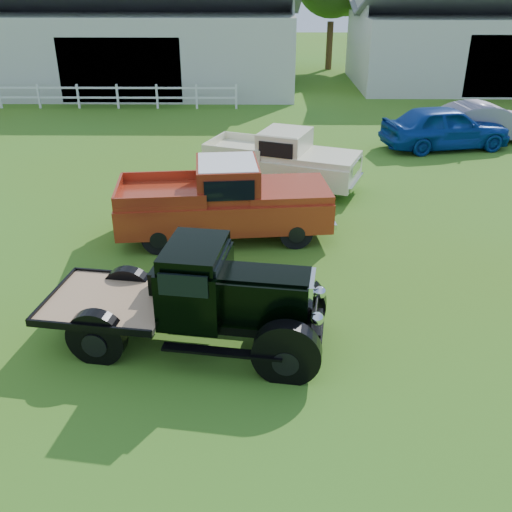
# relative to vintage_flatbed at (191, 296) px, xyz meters

# --- Properties ---
(ground) EXTENTS (120.00, 120.00, 0.00)m
(ground) POSITION_rel_vintage_flatbed_xyz_m (0.96, 0.36, -1.02)
(ground) COLOR #486D15
(shed_left) EXTENTS (18.80, 10.20, 5.60)m
(shed_left) POSITION_rel_vintage_flatbed_xyz_m (-6.04, 26.36, 1.78)
(shed_left) COLOR beige
(shed_left) RESTS_ON ground
(shed_right) EXTENTS (16.80, 9.20, 5.20)m
(shed_right) POSITION_rel_vintage_flatbed_xyz_m (14.96, 27.36, 1.58)
(shed_right) COLOR beige
(shed_right) RESTS_ON ground
(fence_rail) EXTENTS (14.20, 0.16, 1.20)m
(fence_rail) POSITION_rel_vintage_flatbed_xyz_m (-7.04, 20.36, -0.42)
(fence_rail) COLOR white
(fence_rail) RESTS_ON ground
(tree_c) EXTENTS (5.40, 5.40, 9.00)m
(tree_c) POSITION_rel_vintage_flatbed_xyz_m (5.96, 33.36, 3.48)
(tree_c) COLOR #264913
(tree_c) RESTS_ON ground
(vintage_flatbed) EXTENTS (5.39, 2.76, 2.04)m
(vintage_flatbed) POSITION_rel_vintage_flatbed_xyz_m (0.00, 0.00, 0.00)
(vintage_flatbed) COLOR black
(vintage_flatbed) RESTS_ON ground
(red_pickup) EXTENTS (5.81, 2.74, 2.05)m
(red_pickup) POSITION_rel_vintage_flatbed_xyz_m (0.29, 4.85, 0.00)
(red_pickup) COLOR #9B2D16
(red_pickup) RESTS_ON ground
(white_pickup) EXTENTS (5.35, 3.60, 1.83)m
(white_pickup) POSITION_rel_vintage_flatbed_xyz_m (1.89, 8.62, -0.10)
(white_pickup) COLOR beige
(white_pickup) RESTS_ON ground
(misc_car_blue) EXTENTS (5.23, 2.92, 1.68)m
(misc_car_blue) POSITION_rel_vintage_flatbed_xyz_m (8.42, 13.24, -0.18)
(misc_car_blue) COLOR navy
(misc_car_blue) RESTS_ON ground
(misc_car_grey) EXTENTS (4.83, 2.18, 1.54)m
(misc_car_grey) POSITION_rel_vintage_flatbed_xyz_m (10.38, 14.35, -0.25)
(misc_car_grey) COLOR slate
(misc_car_grey) RESTS_ON ground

